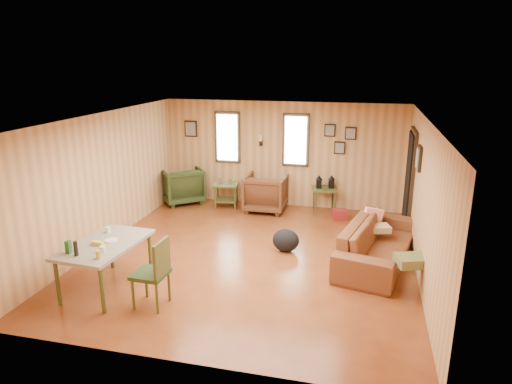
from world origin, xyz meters
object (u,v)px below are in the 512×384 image
recliner_brown (266,191)px  recliner_green (182,183)px  dining_table (104,247)px  sofa (379,236)px  end_table (226,191)px  side_table (325,187)px

recliner_brown → recliner_green: recliner_green is taller
recliner_green → dining_table: size_ratio=0.62×
recliner_brown → dining_table: bearing=69.8°
sofa → recliner_brown: 3.27m
recliner_brown → recliner_green: 2.07m
sofa → end_table: 4.03m
sofa → end_table: bearing=69.7°
end_table → recliner_brown: bearing=-1.9°
recliner_green → end_table: (1.13, -0.11, -0.08)m
recliner_brown → side_table: bearing=-169.7°
recliner_brown → dining_table: 4.39m
end_table → side_table: 2.25m
recliner_brown → sofa: bearing=137.7°
end_table → sofa: bearing=-33.6°
sofa → recliner_brown: size_ratio=2.60×
recliner_brown → recliner_green: (-2.07, 0.14, 0.01)m
end_table → dining_table: bearing=-97.9°
recliner_brown → dining_table: (-1.51, -4.11, 0.21)m
sofa → end_table: (-3.36, 2.23, -0.08)m
end_table → dining_table: (-0.57, -4.15, 0.28)m
recliner_brown → end_table: bearing=-1.9°
recliner_green → end_table: bearing=136.0°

